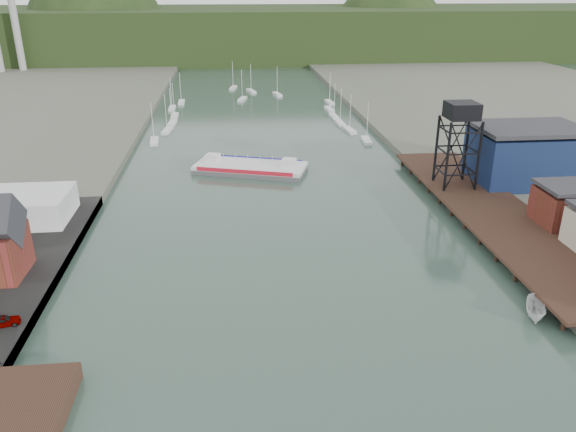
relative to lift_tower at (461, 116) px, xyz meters
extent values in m
plane|color=#294038|center=(-35.00, -58.00, -15.65)|extent=(600.00, 600.00, 0.00)
cube|color=black|center=(2.00, -13.00, -13.75)|extent=(14.00, 70.00, 0.50)
cylinder|color=black|center=(-4.00, -13.00, -14.85)|extent=(0.60, 0.60, 2.20)
cylinder|color=black|center=(8.00, -13.00, -14.85)|extent=(0.60, 0.60, 2.20)
cube|color=silver|center=(-79.00, -8.00, -11.80)|extent=(18.00, 12.00, 4.50)
cylinder|color=black|center=(-3.00, -3.00, -7.00)|extent=(0.50, 0.50, 13.00)
cylinder|color=black|center=(3.00, -3.00, -7.00)|extent=(0.50, 0.50, 13.00)
cylinder|color=black|center=(-3.00, 3.00, -7.00)|extent=(0.50, 0.50, 13.00)
cylinder|color=black|center=(3.00, 3.00, -7.00)|extent=(0.50, 0.50, 13.00)
cube|color=black|center=(0.00, 0.00, 1.00)|extent=(5.50, 5.50, 3.00)
cube|color=#0D1A3D|center=(15.00, 2.00, -9.05)|extent=(20.00, 14.00, 10.00)
cube|color=#2D2D33|center=(15.00, 2.00, -3.15)|extent=(20.50, 14.50, 0.80)
cube|color=#502516|center=(11.00, -20.00, -11.05)|extent=(9.00, 8.00, 6.00)
cube|color=silver|center=(-62.54, 45.89, -15.30)|extent=(2.67, 7.65, 0.90)
cube|color=silver|center=(-60.28, 57.30, -15.30)|extent=(2.81, 7.67, 0.90)
cube|color=silver|center=(-59.71, 66.17, -15.30)|extent=(2.35, 7.59, 0.90)
cube|color=silver|center=(-59.81, 76.09, -15.30)|extent=(2.01, 7.50, 0.90)
cube|color=silver|center=(-61.64, 88.33, -15.30)|extent=(2.00, 7.50, 0.90)
cube|color=silver|center=(-59.32, 98.17, -15.30)|extent=(2.16, 7.54, 0.90)
cube|color=silver|center=(-7.44, 41.03, -15.30)|extent=(2.53, 7.62, 0.90)
cube|color=silver|center=(-9.54, 52.51, -15.30)|extent=(2.76, 7.67, 0.90)
cube|color=silver|center=(-10.54, 61.29, -15.30)|extent=(2.22, 7.56, 0.90)
cube|color=silver|center=(-10.73, 70.28, -15.30)|extent=(2.18, 7.54, 0.90)
cube|color=silver|center=(-10.33, 81.38, -15.30)|extent=(2.46, 7.61, 0.90)
cube|color=silver|center=(-8.22, 92.99, -15.30)|extent=(2.48, 7.61, 0.90)
cube|color=silver|center=(-38.16, 102.00, -15.30)|extent=(3.78, 7.76, 0.90)
cube|color=silver|center=(-24.96, 110.00, -15.30)|extent=(3.31, 7.74, 0.90)
cube|color=silver|center=(-34.34, 118.00, -15.30)|extent=(3.76, 7.76, 0.90)
cube|color=silver|center=(-41.11, 126.00, -15.30)|extent=(3.40, 7.74, 0.90)
cylinder|color=#9E9E99|center=(-137.00, 177.00, 14.35)|extent=(3.20, 3.20, 60.00)
cube|color=black|center=(-35.00, 242.00, -3.65)|extent=(500.00, 120.00, 28.00)
sphere|color=black|center=(-115.00, 242.00, -7.65)|extent=(80.00, 80.00, 80.00)
sphere|color=black|center=(55.00, 252.00, -9.65)|extent=(70.00, 70.00, 70.00)
cube|color=#4F4F51|center=(-38.65, 18.86, -15.17)|extent=(25.75, 16.55, 0.96)
cube|color=silver|center=(-38.65, 18.86, -14.31)|extent=(25.75, 16.55, 0.77)
cube|color=red|center=(-40.15, 14.26, -14.11)|extent=(20.09, 6.69, 0.86)
cube|color=navy|center=(-37.14, 23.46, -14.11)|extent=(20.09, 6.69, 0.86)
cube|color=silver|center=(-46.85, 21.54, -13.16)|extent=(3.63, 3.63, 1.92)
cube|color=silver|center=(-30.45, 16.18, -13.16)|extent=(3.63, 3.63, 1.92)
imported|color=silver|center=(-6.15, -43.34, -14.52)|extent=(4.45, 6.22, 2.26)
imported|color=#999999|center=(-69.61, -40.93, -13.38)|extent=(4.18, 2.58, 1.33)
camera|label=1|loc=(-42.46, -99.07, 22.47)|focal=35.00mm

